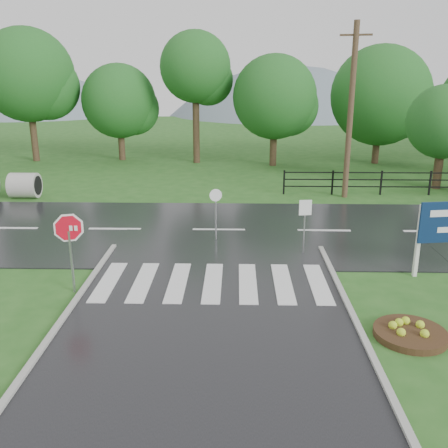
{
  "coord_description": "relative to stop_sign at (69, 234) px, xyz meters",
  "views": [
    {
      "loc": [
        0.65,
        -8.12,
        5.84
      ],
      "look_at": [
        0.29,
        6.0,
        1.5
      ],
      "focal_mm": 40.0,
      "sensor_mm": 36.0,
      "label": 1
    }
  ],
  "objects": [
    {
      "name": "crosswalk",
      "position": [
        3.8,
        0.61,
        -1.62
      ],
      "size": [
        6.5,
        2.8,
        0.02
      ],
      "color": "silver",
      "rests_on": "ground"
    },
    {
      "name": "hills",
      "position": [
        7.29,
        60.61,
        -17.21
      ],
      "size": [
        102.0,
        48.0,
        48.0
      ],
      "color": "slate",
      "rests_on": "ground"
    },
    {
      "name": "reg_sign_round",
      "position": [
        3.73,
        4.43,
        -0.44
      ],
      "size": [
        0.43,
        0.13,
        1.91
      ],
      "color": "#939399",
      "rests_on": "ground"
    },
    {
      "name": "fence_west",
      "position": [
        11.55,
        11.61,
        -0.96
      ],
      "size": [
        9.58,
        0.08,
        1.2
      ],
      "color": "black",
      "rests_on": "ground"
    },
    {
      "name": "utility_pole_east",
      "position": [
        9.69,
        11.11,
        2.38
      ],
      "size": [
        1.4,
        0.41,
        7.99
      ],
      "color": "#473523",
      "rests_on": "ground"
    },
    {
      "name": "treeline",
      "position": [
        4.8,
        19.61,
        -1.68
      ],
      "size": [
        83.2,
        5.2,
        10.0
      ],
      "color": "#1B571E",
      "rests_on": "ground"
    },
    {
      "name": "reg_sign_small",
      "position": [
        6.69,
        3.11,
        -0.33
      ],
      "size": [
        0.41,
        0.08,
        1.87
      ],
      "color": "#939399",
      "rests_on": "ground"
    },
    {
      "name": "stop_sign",
      "position": [
        0.0,
        0.0,
        0.0
      ],
      "size": [
        1.01,
        0.34,
        2.39
      ],
      "color": "#939399",
      "rests_on": "ground"
    },
    {
      "name": "main_road",
      "position": [
        3.8,
        5.61,
        -1.68
      ],
      "size": [
        90.0,
        8.0,
        0.04
      ],
      "primitive_type": "cube",
      "color": "black",
      "rests_on": "ground"
    },
    {
      "name": "flower_bed",
      "position": [
        8.46,
        -2.24,
        -1.56
      ],
      "size": [
        1.66,
        1.66,
        0.33
      ],
      "color": "#332111",
      "rests_on": "ground"
    },
    {
      "name": "ground",
      "position": [
        3.8,
        -4.39,
        -1.68
      ],
      "size": [
        120.0,
        120.0,
        0.0
      ],
      "primitive_type": "plane",
      "color": "#275A1E",
      "rests_on": "ground"
    },
    {
      "name": "entrance_tree_left",
      "position": [
        14.83,
        13.11,
        1.71
      ],
      "size": [
        3.69,
        3.69,
        5.26
      ],
      "color": "#3D2B1C",
      "rests_on": "ground"
    }
  ]
}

